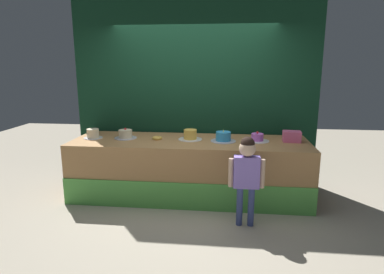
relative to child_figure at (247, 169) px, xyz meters
The scene contains 11 objects.
ground_plane 1.10m from the child_figure, 155.55° to the left, with size 12.00×12.00×0.00m, color #ADA38E.
stage_platform 1.19m from the child_figure, 131.87° to the left, with size 3.39×1.05×0.84m.
curtain_backdrop 1.86m from the child_figure, 117.54° to the left, with size 3.82×0.08×3.07m, color #113823.
child_figure is the anchor object (origin of this frame).
pink_box 1.17m from the child_figure, 54.45° to the left, with size 0.24×0.17×0.15m, color pink.
donut 1.53m from the child_figure, 145.22° to the left, with size 0.14×0.14×0.04m, color #F2BF4C.
cake_far_left 2.38m from the child_figure, 159.02° to the left, with size 0.27×0.27×0.14m.
cake_left 1.96m from the child_figure, 152.65° to the left, with size 0.33×0.33×0.16m.
cake_center 1.21m from the child_figure, 130.19° to the left, with size 0.35×0.35×0.15m.
cake_right 0.92m from the child_figure, 108.78° to the left, with size 0.36×0.36×0.18m.
cake_far_right 0.95m from the child_figure, 78.28° to the left, with size 0.34×0.34×0.14m.
Camera 1 is at (0.54, -4.07, 1.91)m, focal length 30.76 mm.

